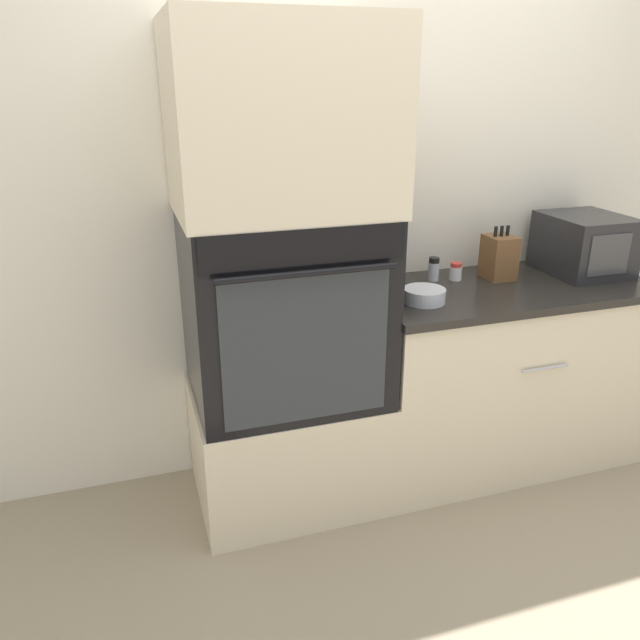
{
  "coord_description": "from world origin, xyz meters",
  "views": [
    {
      "loc": [
        -0.96,
        -1.94,
        1.72
      ],
      "look_at": [
        -0.27,
        0.21,
        0.84
      ],
      "focal_mm": 35.0,
      "sensor_mm": 36.0,
      "label": 1
    }
  ],
  "objects_px": {
    "knife_block": "(499,257)",
    "bowl": "(424,295)",
    "condiment_jar_near": "(434,269)",
    "microwave": "(584,244)",
    "condiment_jar_mid": "(456,272)",
    "wall_oven": "(285,307)"
  },
  "relations": [
    {
      "from": "condiment_jar_near",
      "to": "wall_oven",
      "type": "bearing_deg",
      "value": -167.53
    },
    {
      "from": "bowl",
      "to": "condiment_jar_near",
      "type": "distance_m",
      "value": 0.31
    },
    {
      "from": "knife_block",
      "to": "bowl",
      "type": "height_order",
      "value": "knife_block"
    },
    {
      "from": "microwave",
      "to": "bowl",
      "type": "xyz_separation_m",
      "value": [
        -0.89,
        -0.15,
        -0.11
      ]
    },
    {
      "from": "wall_oven",
      "to": "bowl",
      "type": "height_order",
      "value": "wall_oven"
    },
    {
      "from": "microwave",
      "to": "condiment_jar_near",
      "type": "xyz_separation_m",
      "value": [
        -0.72,
        0.1,
        -0.08
      ]
    },
    {
      "from": "wall_oven",
      "to": "condiment_jar_near",
      "type": "relative_size",
      "value": 7.18
    },
    {
      "from": "microwave",
      "to": "condiment_jar_mid",
      "type": "distance_m",
      "value": 0.63
    },
    {
      "from": "bowl",
      "to": "condiment_jar_near",
      "type": "height_order",
      "value": "condiment_jar_near"
    },
    {
      "from": "wall_oven",
      "to": "microwave",
      "type": "height_order",
      "value": "wall_oven"
    },
    {
      "from": "bowl",
      "to": "wall_oven",
      "type": "bearing_deg",
      "value": 170.88
    },
    {
      "from": "wall_oven",
      "to": "microwave",
      "type": "xyz_separation_m",
      "value": [
        1.45,
        0.06,
        0.12
      ]
    },
    {
      "from": "microwave",
      "to": "wall_oven",
      "type": "bearing_deg",
      "value": -177.49
    },
    {
      "from": "microwave",
      "to": "bowl",
      "type": "distance_m",
      "value": 0.91
    },
    {
      "from": "bowl",
      "to": "microwave",
      "type": "bearing_deg",
      "value": 9.82
    },
    {
      "from": "bowl",
      "to": "condiment_jar_near",
      "type": "bearing_deg",
      "value": 55.77
    },
    {
      "from": "microwave",
      "to": "condiment_jar_mid",
      "type": "bearing_deg",
      "value": 173.22
    },
    {
      "from": "microwave",
      "to": "bowl",
      "type": "relative_size",
      "value": 2.19
    },
    {
      "from": "condiment_jar_near",
      "to": "knife_block",
      "type": "bearing_deg",
      "value": -11.62
    },
    {
      "from": "wall_oven",
      "to": "condiment_jar_mid",
      "type": "distance_m",
      "value": 0.84
    },
    {
      "from": "knife_block",
      "to": "condiment_jar_mid",
      "type": "height_order",
      "value": "knife_block"
    },
    {
      "from": "knife_block",
      "to": "condiment_jar_mid",
      "type": "xyz_separation_m",
      "value": [
        -0.19,
        0.03,
        -0.06
      ]
    }
  ]
}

